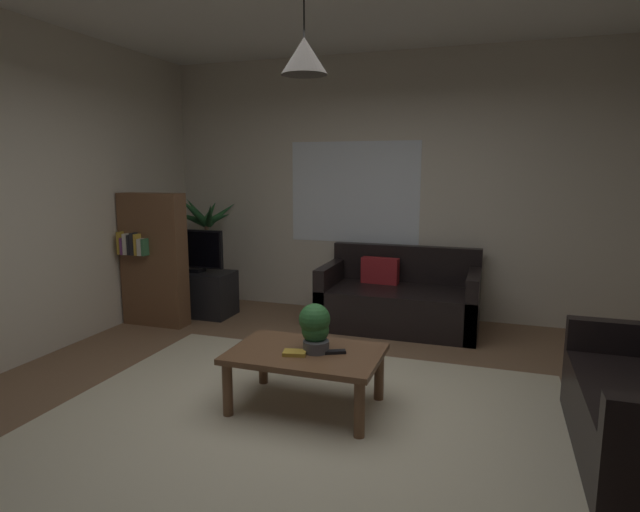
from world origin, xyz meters
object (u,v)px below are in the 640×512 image
object	(u,v)px
remote_on_table_0	(334,352)
couch_under_window	(399,301)
coffee_table	(306,360)
potted_palm_corner	(207,253)
tv_stand	(195,293)
bookshelf_corner	(153,259)
pendant_lamp	(304,56)
book_on_table_0	(295,353)
tv	(192,250)
potted_plant_on_table	(315,326)

from	to	relation	value
remote_on_table_0	couch_under_window	bearing A→B (deg)	152.41
coffee_table	remote_on_table_0	xyz separation A→B (m)	(0.20, 0.02, 0.07)
potted_palm_corner	tv_stand	bearing A→B (deg)	-79.92
bookshelf_corner	coffee_table	bearing A→B (deg)	-31.36
tv_stand	potted_palm_corner	distance (m)	0.57
coffee_table	pendant_lamp	bearing A→B (deg)	-33.69
book_on_table_0	pendant_lamp	distance (m)	1.93
remote_on_table_0	tv	world-z (taller)	tv
bookshelf_corner	potted_plant_on_table	bearing A→B (deg)	-30.11
remote_on_table_0	potted_plant_on_table	size ratio (longest dim) A/B	0.49
bookshelf_corner	tv	bearing A→B (deg)	67.70
remote_on_table_0	bookshelf_corner	distance (m)	2.76
potted_palm_corner	bookshelf_corner	world-z (taller)	bookshelf_corner
remote_on_table_0	bookshelf_corner	size ratio (longest dim) A/B	0.11
tv	pendant_lamp	distance (m)	3.15
potted_plant_on_table	tv_stand	size ratio (longest dim) A/B	0.37
book_on_table_0	tv	world-z (taller)	tv
couch_under_window	coffee_table	distance (m)	2.10
coffee_table	bookshelf_corner	distance (m)	2.61
coffee_table	tv	xyz separation A→B (m)	(-2.02, 1.80, 0.39)
tv	remote_on_table_0	bearing A→B (deg)	-38.77
couch_under_window	coffee_table	bearing A→B (deg)	-97.64
coffee_table	book_on_table_0	xyz separation A→B (m)	(-0.04, -0.09, 0.07)
potted_plant_on_table	pendant_lamp	size ratio (longest dim) A/B	0.50
tv_stand	bookshelf_corner	size ratio (longest dim) A/B	0.64
coffee_table	pendant_lamp	world-z (taller)	pendant_lamp
pendant_lamp	coffee_table	bearing A→B (deg)	146.31
coffee_table	potted_palm_corner	bearing A→B (deg)	133.21
potted_plant_on_table	potted_palm_corner	xyz separation A→B (m)	(-2.15, 2.20, 0.06)
coffee_table	tv_stand	size ratio (longest dim) A/B	1.15
couch_under_window	potted_palm_corner	distance (m)	2.41
tv_stand	tv	world-z (taller)	tv
tv_stand	couch_under_window	bearing A→B (deg)	6.45
coffee_table	bookshelf_corner	world-z (taller)	bookshelf_corner
tv	coffee_table	bearing A→B (deg)	-41.66
book_on_table_0	tv_stand	size ratio (longest dim) A/B	0.17
book_on_table_0	potted_plant_on_table	size ratio (longest dim) A/B	0.46
book_on_table_0	bookshelf_corner	distance (m)	2.61
book_on_table_0	pendant_lamp	world-z (taller)	pendant_lamp
book_on_table_0	potted_palm_corner	size ratio (longest dim) A/B	0.11
pendant_lamp	potted_plant_on_table	bearing A→B (deg)	29.90
couch_under_window	bookshelf_corner	world-z (taller)	bookshelf_corner
couch_under_window	pendant_lamp	xyz separation A→B (m)	(-0.28, -2.08, 2.08)
remote_on_table_0	potted_palm_corner	distance (m)	3.19
book_on_table_0	coffee_table	bearing A→B (deg)	64.40
couch_under_window	book_on_table_0	bearing A→B (deg)	-98.47
remote_on_table_0	potted_palm_corner	world-z (taller)	potted_palm_corner
coffee_table	tv_stand	bearing A→B (deg)	138.00
potted_palm_corner	pendant_lamp	xyz separation A→B (m)	(2.09, -2.23, 1.71)
tv_stand	pendant_lamp	xyz separation A→B (m)	(2.02, -1.82, 2.10)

